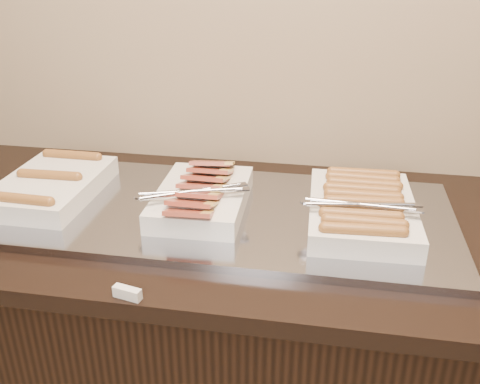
# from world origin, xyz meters

# --- Properties ---
(counter) EXTENTS (2.06, 0.76, 0.90)m
(counter) POSITION_xyz_m (0.00, 2.13, 0.45)
(counter) COLOR black
(counter) RESTS_ON ground
(warming_tray) EXTENTS (1.20, 0.50, 0.02)m
(warming_tray) POSITION_xyz_m (-0.00, 2.13, 0.91)
(warming_tray) COLOR #92949F
(warming_tray) RESTS_ON counter
(dish_left) EXTENTS (0.23, 0.34, 0.07)m
(dish_left) POSITION_xyz_m (-0.41, 2.13, 0.95)
(dish_left) COLOR silver
(dish_left) RESTS_ON warming_tray
(dish_center) EXTENTS (0.27, 0.34, 0.09)m
(dish_center) POSITION_xyz_m (-0.01, 2.13, 0.95)
(dish_center) COLOR silver
(dish_center) RESTS_ON warming_tray
(dish_right) EXTENTS (0.27, 0.37, 0.08)m
(dish_right) POSITION_xyz_m (0.37, 2.13, 0.95)
(dish_right) COLOR silver
(dish_right) RESTS_ON warming_tray
(label_holder) EXTENTS (0.06, 0.03, 0.02)m
(label_holder) POSITION_xyz_m (-0.07, 1.77, 0.91)
(label_holder) COLOR silver
(label_holder) RESTS_ON counter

